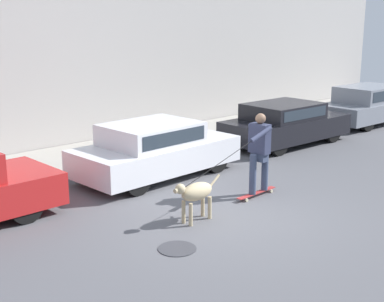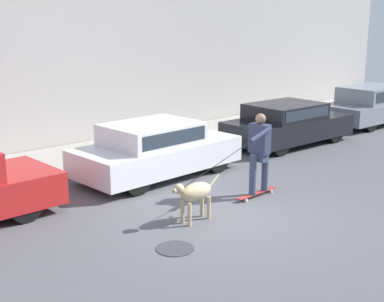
{
  "view_description": "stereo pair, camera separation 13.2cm",
  "coord_description": "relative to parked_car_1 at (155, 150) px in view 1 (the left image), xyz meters",
  "views": [
    {
      "loc": [
        -6.85,
        -6.58,
        3.6
      ],
      "look_at": [
        0.35,
        1.24,
        0.95
      ],
      "focal_mm": 50.0,
      "sensor_mm": 36.0,
      "label": 1
    },
    {
      "loc": [
        -6.75,
        -6.66,
        3.6
      ],
      "look_at": [
        0.35,
        1.24,
        0.95
      ],
      "focal_mm": 50.0,
      "sensor_mm": 36.0,
      "label": 2
    }
  ],
  "objects": [
    {
      "name": "back_wall",
      "position": [
        -0.65,
        3.9,
        1.98
      ],
      "size": [
        32.0,
        0.3,
        5.21
      ],
      "color": "#B2ADA8",
      "rests_on": "ground_plane"
    },
    {
      "name": "skateboarder",
      "position": [
        0.67,
        -2.56,
        0.36
      ],
      "size": [
        2.85,
        0.59,
        1.74
      ],
      "rotation": [
        0.0,
        0.0,
        3.18
      ],
      "color": "beige",
      "rests_on": "ground_plane"
    },
    {
      "name": "parked_car_3",
      "position": [
        9.63,
        0.0,
        0.01
      ],
      "size": [
        4.35,
        1.83,
        1.32
      ],
      "rotation": [
        0.0,
        0.0,
        -0.03
      ],
      "color": "black",
      "rests_on": "ground_plane"
    },
    {
      "name": "parked_car_1",
      "position": [
        0.0,
        0.0,
        0.0
      ],
      "size": [
        4.0,
        1.92,
        1.28
      ],
      "rotation": [
        0.0,
        0.0,
        0.04
      ],
      "color": "black",
      "rests_on": "ground_plane"
    },
    {
      "name": "sidewalk_curb",
      "position": [
        -0.65,
        2.43,
        -0.56
      ],
      "size": [
        30.0,
        2.59,
        0.14
      ],
      "color": "#A39E93",
      "rests_on": "ground_plane"
    },
    {
      "name": "manhole_cover",
      "position": [
        -2.3,
        -3.41,
        -0.62
      ],
      "size": [
        0.62,
        0.62,
        0.01
      ],
      "color": "#38383D",
      "rests_on": "ground_plane"
    },
    {
      "name": "parked_car_2",
      "position": [
        4.87,
        0.0,
        -0.02
      ],
      "size": [
        4.02,
        1.88,
        1.22
      ],
      "rotation": [
        0.0,
        0.0,
        -0.03
      ],
      "color": "black",
      "rests_on": "ground_plane"
    },
    {
      "name": "dog",
      "position": [
        -1.26,
        -2.73,
        -0.09
      ],
      "size": [
        1.16,
        0.36,
        0.8
      ],
      "rotation": [
        0.0,
        0.0,
        3.19
      ],
      "color": "tan",
      "rests_on": "ground_plane"
    },
    {
      "name": "ground_plane",
      "position": [
        -0.65,
        -2.83,
        -0.63
      ],
      "size": [
        36.0,
        36.0,
        0.0
      ],
      "primitive_type": "plane",
      "color": "#545459"
    }
  ]
}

